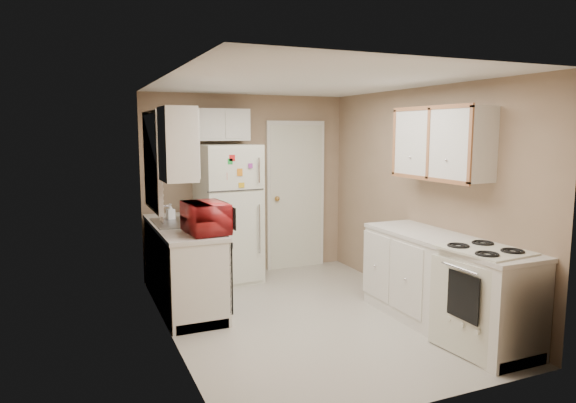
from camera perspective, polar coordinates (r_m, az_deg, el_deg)
name	(u,v)px	position (r m, az deg, el deg)	size (l,w,h in m)	color
floor	(307,316)	(5.50, 2.10, -12.62)	(3.80, 3.80, 0.00)	beige
ceiling	(308,82)	(5.17, 2.24, 13.13)	(3.80, 3.80, 0.00)	white
wall_left	(168,211)	(4.78, -13.19, -1.07)	(3.80, 3.80, 0.00)	#9B8065
wall_right	(420,196)	(5.93, 14.48, 0.60)	(3.80, 3.80, 0.00)	#9B8065
wall_back	(247,185)	(6.96, -4.54, 1.86)	(2.80, 2.80, 0.00)	#9B8065
wall_front	(427,239)	(3.60, 15.22, -4.03)	(2.80, 2.80, 0.00)	#9B8065
left_counter	(183,265)	(5.85, -11.60, -6.89)	(0.60, 1.80, 0.90)	silver
dishwasher	(223,272)	(5.35, -7.22, -7.77)	(0.03, 0.58, 0.72)	black
sink	(179,226)	(5.91, -12.00, -2.69)	(0.54, 0.74, 0.16)	gray
microwave	(206,218)	(5.23, -9.07, -1.87)	(0.31, 0.56, 0.37)	maroon
soap_bottle	(170,211)	(6.10, -12.93, -1.05)	(0.08, 0.09, 0.19)	silver
window_blinds	(153,161)	(5.78, -14.75, 4.38)	(0.10, 0.98, 1.08)	silver
upper_cabinet_left	(178,144)	(4.97, -12.14, 6.25)	(0.30, 0.45, 0.70)	silver
refrigerator	(228,213)	(6.60, -6.69, -1.31)	(0.72, 0.70, 1.75)	silver
cabinet_over_fridge	(221,125)	(6.66, -7.50, 8.45)	(0.70, 0.30, 0.40)	silver
interior_door	(296,196)	(7.19, 0.86, 0.64)	(0.86, 0.06, 2.08)	silver
right_counter	(444,283)	(5.29, 16.93, -8.68)	(0.60, 2.00, 0.90)	silver
stove	(482,304)	(4.88, 20.73, -10.64)	(0.56, 0.69, 0.84)	silver
upper_cabinet_right	(441,143)	(5.41, 16.68, 6.21)	(0.30, 1.20, 0.70)	silver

